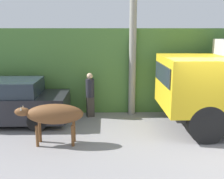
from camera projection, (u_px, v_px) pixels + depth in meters
The scene contains 7 objects.
ground_plane at pixel (215, 146), 7.64m from camera, with size 60.00×60.00×0.00m, color gray.
hillside_embankment at pixel (168, 62), 13.29m from camera, with size 32.00×5.85×3.37m.
building_backdrop at pixel (40, 68), 11.83m from camera, with size 5.12×2.70×3.17m.
brown_cow at pixel (53, 115), 7.59m from camera, with size 1.98×0.60×1.23m.
parked_suv at pixel (1, 103), 9.35m from camera, with size 4.73×1.76×1.60m.
pedestrian_on_hill at pixel (90, 93), 10.04m from camera, with size 0.42×0.42×1.72m.
utility_pole at pixel (133, 43), 9.96m from camera, with size 0.90×0.27×5.46m.
Camera 1 is at (-3.18, -6.99, 3.33)m, focal length 42.00 mm.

